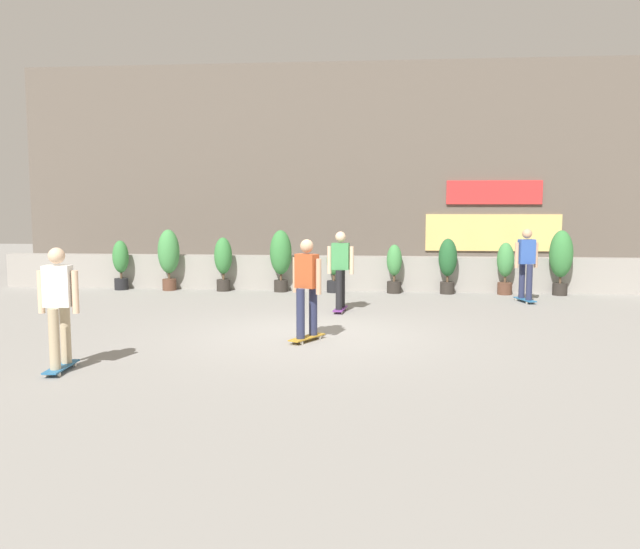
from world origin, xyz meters
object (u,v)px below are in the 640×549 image
at_px(potted_plant_8, 561,257).
at_px(skater_foreground, 526,262).
at_px(skater_far_left, 59,303).
at_px(potted_plant_5, 394,267).
at_px(potted_plant_4, 334,269).
at_px(skater_far_right, 307,285).
at_px(skater_by_wall_right, 340,267).
at_px(potted_plant_1, 169,255).
at_px(potted_plant_3, 281,256).
at_px(potted_plant_6, 448,262).
at_px(potted_plant_7, 505,266).
at_px(potted_plant_2, 223,260).
at_px(potted_plant_0, 121,262).

relative_size(potted_plant_8, skater_foreground, 0.95).
bearing_deg(skater_far_left, potted_plant_5, 60.80).
xyz_separation_m(potted_plant_4, skater_far_right, (-0.00, -6.06, 0.33)).
height_order(potted_plant_5, skater_far_left, skater_far_left).
xyz_separation_m(potted_plant_4, skater_foreground, (4.54, -1.28, 0.33)).
distance_m(potted_plant_4, skater_by_wall_right, 3.06).
distance_m(potted_plant_1, skater_by_wall_right, 5.59).
relative_size(potted_plant_3, potted_plant_6, 1.14).
bearing_deg(skater_foreground, potted_plant_5, 156.78).
xyz_separation_m(skater_far_right, skater_by_wall_right, (0.36, 3.03, 0.00)).
distance_m(potted_plant_3, potted_plant_5, 2.93).
height_order(potted_plant_3, potted_plant_7, potted_plant_3).
relative_size(skater_foreground, skater_by_wall_right, 1.00).
bearing_deg(potted_plant_5, skater_far_right, -104.30).
distance_m(potted_plant_2, skater_foreground, 7.53).
relative_size(potted_plant_2, potted_plant_3, 0.88).
bearing_deg(skater_far_left, potted_plant_7, 48.32).
relative_size(potted_plant_3, skater_far_right, 0.94).
bearing_deg(potted_plant_5, potted_plant_2, 180.00).
height_order(skater_far_left, skater_foreground, same).
relative_size(potted_plant_2, potted_plant_5, 1.13).
height_order(potted_plant_7, skater_by_wall_right, skater_by_wall_right).
bearing_deg(potted_plant_7, potted_plant_3, 180.00).
xyz_separation_m(potted_plant_5, skater_by_wall_right, (-1.18, -3.02, 0.27)).
height_order(potted_plant_1, skater_far_right, skater_far_right).
bearing_deg(potted_plant_7, skater_far_left, -131.68).
relative_size(potted_plant_4, potted_plant_6, 0.84).
bearing_deg(skater_far_right, potted_plant_7, 54.59).
distance_m(potted_plant_0, potted_plant_3, 4.28).
distance_m(potted_plant_0, potted_plant_2, 2.76).
distance_m(potted_plant_3, potted_plant_6, 4.25).
xyz_separation_m(potted_plant_0, potted_plant_6, (8.53, 0.00, 0.07)).
bearing_deg(potted_plant_6, skater_far_right, -115.44).
relative_size(potted_plant_0, potted_plant_6, 0.93).
bearing_deg(potted_plant_1, potted_plant_3, 0.00).
xyz_separation_m(potted_plant_1, potted_plant_4, (4.34, 0.00, -0.33)).
xyz_separation_m(potted_plant_8, skater_by_wall_right, (-5.29, -3.02, -0.01)).
xyz_separation_m(potted_plant_1, skater_foreground, (8.87, -1.28, 0.00)).
height_order(potted_plant_5, potted_plant_6, potted_plant_6).
bearing_deg(potted_plant_2, potted_plant_3, 0.00).
bearing_deg(skater_foreground, potted_plant_3, 167.73).
distance_m(potted_plant_5, skater_by_wall_right, 3.25).
bearing_deg(potted_plant_4, potted_plant_3, -180.00).
relative_size(potted_plant_2, potted_plant_6, 1.00).
relative_size(potted_plant_7, potted_plant_8, 0.81).
distance_m(potted_plant_3, potted_plant_8, 7.02).
height_order(potted_plant_2, potted_plant_7, potted_plant_2).
xyz_separation_m(potted_plant_0, skater_far_right, (5.64, -6.06, 0.22)).
bearing_deg(skater_far_left, potted_plant_0, 106.88).
distance_m(potted_plant_2, potted_plant_8, 8.54).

